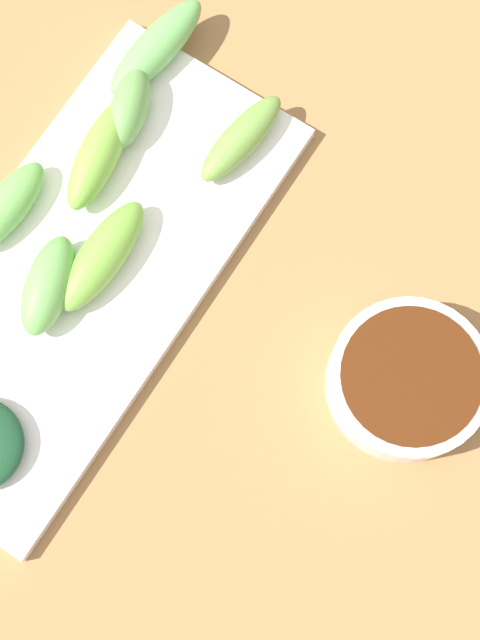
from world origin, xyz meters
The scene contains 10 objects.
tabletop centered at (0.00, 0.00, 0.01)m, with size 2.10×2.10×0.02m, color olive.
sauce_bowl centered at (-0.11, -0.04, 0.04)m, with size 0.10×0.10×0.04m.
serving_plate centered at (0.12, 0.02, 0.03)m, with size 0.16×0.35×0.01m, color white.
broccoli_stalk_0 centered at (0.07, -0.12, 0.04)m, with size 0.02×0.08×0.02m, color #6FA343.
broccoli_stalk_1 centered at (0.16, -0.15, 0.04)m, with size 0.03×0.09×0.02m, color #69B85A.
broccoli_stalk_2 centered at (0.12, 0.04, 0.05)m, with size 0.03×0.07×0.03m, color #6AB654.
broccoli_stalk_4 centered at (0.15, -0.06, 0.05)m, with size 0.03×0.09×0.03m, color #78BA3E.
broccoli_stalk_5 centered at (0.18, 0.01, 0.04)m, with size 0.03×0.07×0.02m, color #6AB153.
broccoli_stalk_6 centered at (0.15, -0.10, 0.05)m, with size 0.03×0.06×0.03m, color #65A54F.
broccoli_stalk_8 centered at (0.11, 0.00, 0.05)m, with size 0.03×0.09×0.03m, color #71B43E.
Camera 1 is at (-0.07, 0.11, 0.65)m, focal length 53.11 mm.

